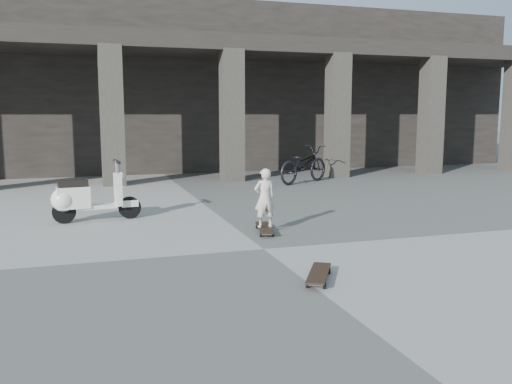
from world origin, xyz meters
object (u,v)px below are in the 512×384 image
object	(u,v)px
longboard	(265,228)
child	(265,198)
skateboard_spare	(319,274)
scooter	(81,198)
bicycle	(303,164)

from	to	relation	value
longboard	child	bearing A→B (deg)	11.63
skateboard_spare	longboard	bearing A→B (deg)	25.46
scooter	bicycle	world-z (taller)	scooter
skateboard_spare	child	bearing A→B (deg)	25.46
longboard	skateboard_spare	world-z (taller)	skateboard_spare
longboard	scooter	bearing A→B (deg)	69.15
skateboard_spare	bicycle	xyz separation A→B (m)	(3.52, 9.01, 0.48)
longboard	bicycle	distance (m)	7.02
child	skateboard_spare	bearing A→B (deg)	84.52
longboard	scooter	world-z (taller)	scooter
child	bicycle	size ratio (longest dim) A/B	0.48
scooter	bicycle	xyz separation A→B (m)	(6.35, 4.23, 0.10)
skateboard_spare	child	world-z (taller)	child
longboard	child	distance (m)	0.54
child	scooter	distance (m)	3.63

